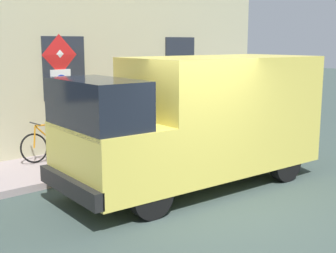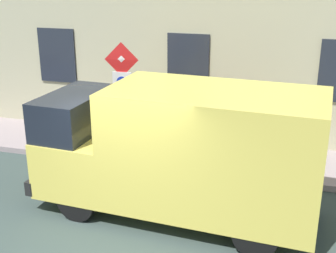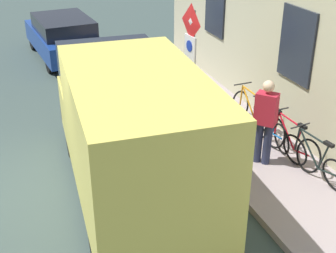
{
  "view_description": "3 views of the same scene",
  "coord_description": "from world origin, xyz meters",
  "views": [
    {
      "loc": [
        -4.85,
        5.38,
        2.79
      ],
      "look_at": [
        2.2,
        -0.78,
        1.05
      ],
      "focal_mm": 49.04,
      "sensor_mm": 36.0,
      "label": 1
    },
    {
      "loc": [
        -6.22,
        -2.71,
        4.52
      ],
      "look_at": [
        3.08,
        -0.04,
        1.11
      ],
      "focal_mm": 48.7,
      "sensor_mm": 36.0,
      "label": 2
    },
    {
      "loc": [
        -0.56,
        -7.59,
        4.9
      ],
      "look_at": [
        1.99,
        -0.84,
        1.27
      ],
      "focal_mm": 49.47,
      "sensor_mm": 36.0,
      "label": 3
    }
  ],
  "objects": [
    {
      "name": "bicycle_blue",
      "position": [
        4.57,
        -0.16,
        0.51
      ],
      "size": [
        0.46,
        1.71,
        0.89
      ],
      "rotation": [
        0.0,
        0.0,
        1.45
      ],
      "color": "black",
      "rests_on": "sidewalk_slab"
    },
    {
      "name": "pedestrian",
      "position": [
        3.96,
        -0.86,
        1.07
      ],
      "size": [
        0.46,
        0.47,
        1.72
      ],
      "rotation": [
        0.0,
        0.0,
        3.86
      ],
      "color": "#262B47",
      "rests_on": "sidewalk_slab"
    },
    {
      "name": "bicycle_orange",
      "position": [
        4.57,
        0.6,
        0.51
      ],
      "size": [
        0.46,
        1.72,
        0.89
      ],
      "rotation": [
        0.0,
        0.0,
        1.61
      ],
      "color": "black",
      "rests_on": "sidewalk_slab"
    },
    {
      "name": "ground_plane",
      "position": [
        0.0,
        0.0,
        0.0
      ],
      "size": [
        80.0,
        80.0,
        0.0
      ],
      "primitive_type": "plane",
      "color": "#384743"
    },
    {
      "name": "sign_post_stacked",
      "position": [
        3.25,
        1.09,
        1.94
      ],
      "size": [
        0.17,
        0.56,
        2.67
      ],
      "color": "#474C47",
      "rests_on": "sidewalk_slab"
    },
    {
      "name": "building_facade",
      "position": [
        5.46,
        0.0,
        3.39
      ],
      "size": [
        0.75,
        13.7,
        6.77
      ],
      "color": "#B8B28E",
      "rests_on": "ground_plane"
    },
    {
      "name": "bicycle_black",
      "position": [
        4.57,
        -1.69,
        0.51
      ],
      "size": [
        0.48,
        1.71,
        0.89
      ],
      "rotation": [
        0.0,
        0.0,
        1.71
      ],
      "color": "black",
      "rests_on": "sidewalk_slab"
    },
    {
      "name": "delivery_van",
      "position": [
        1.33,
        -0.81,
        1.33
      ],
      "size": [
        2.34,
        5.45,
        2.5
      ],
      "rotation": [
        0.0,
        0.0,
        1.51
      ],
      "color": "#E3CF55",
      "rests_on": "ground_plane"
    },
    {
      "name": "bicycle_red",
      "position": [
        4.57,
        -0.92,
        0.51
      ],
      "size": [
        0.46,
        1.72,
        0.89
      ],
      "rotation": [
        0.0,
        0.0,
        1.65
      ],
      "color": "black",
      "rests_on": "sidewalk_slab"
    },
    {
      "name": "sidewalk_slab",
      "position": [
        4.08,
        0.0,
        0.07
      ],
      "size": [
        2.08,
        15.7,
        0.14
      ],
      "primitive_type": "cube",
      "color": "gray",
      "rests_on": "ground_plane"
    }
  ]
}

